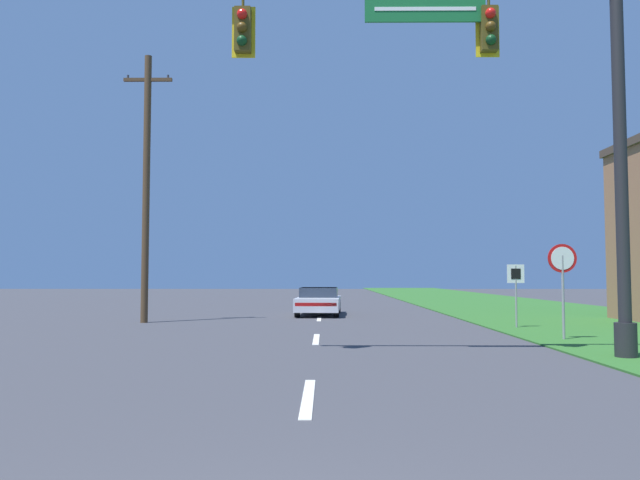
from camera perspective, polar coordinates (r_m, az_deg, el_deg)
grass_verge_right at (r=34.41m, az=17.92°, el=-5.95°), size 10.00×110.00×0.04m
road_center_line at (r=24.86m, az=-0.08°, el=-7.21°), size 0.16×34.80×0.01m
signal_mast at (r=13.97m, az=17.44°, el=11.63°), size 9.31×0.47×8.57m
car_ahead at (r=27.36m, az=-0.10°, el=-5.60°), size 2.02×4.75×1.19m
stop_sign at (r=17.67m, az=21.29°, el=-2.54°), size 0.76×0.07×2.50m
route_sign_post at (r=21.22m, az=17.47°, el=-3.62°), size 0.55×0.06×2.03m
utility_pole_near at (r=23.95m, az=-15.60°, el=5.01°), size 1.80×0.26×9.90m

